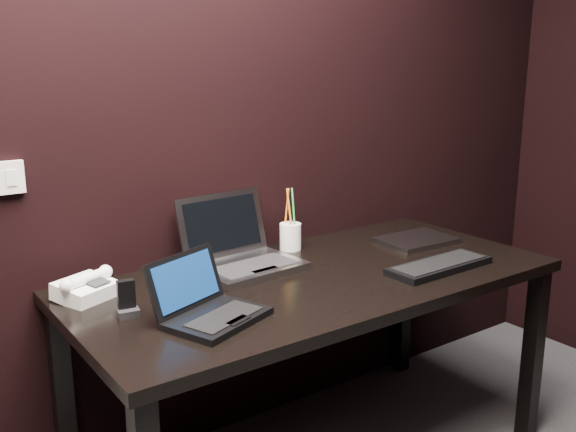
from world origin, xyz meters
TOP-DOWN VIEW (x-y plane):
  - wall_back at (0.00, 1.80)m, footprint 4.00×0.00m
  - desk at (0.30, 1.40)m, footprint 1.70×0.80m
  - netbook at (-0.20, 1.27)m, footprint 0.35×0.33m
  - silver_laptop at (0.13, 1.62)m, footprint 0.39×0.36m
  - ext_keyboard at (0.69, 1.19)m, footprint 0.42×0.15m
  - closed_laptop at (0.88, 1.48)m, footprint 0.31×0.23m
  - desk_phone at (-0.43, 1.64)m, footprint 0.21×0.20m
  - mobile_phone at (-0.38, 1.44)m, footprint 0.07×0.06m
  - pen_cup at (0.40, 1.70)m, footprint 0.11×0.11m

SIDE VIEW (x-z plane):
  - desk at x=0.30m, z-range 0.29..1.03m
  - closed_laptop at x=0.88m, z-range 0.74..0.76m
  - ext_keyboard at x=0.69m, z-range 0.74..0.77m
  - desk_phone at x=-0.43m, z-range 0.73..0.82m
  - netbook at x=-0.20m, z-range 0.69..0.87m
  - mobile_phone at x=-0.38m, z-range 0.73..0.83m
  - silver_laptop at x=0.13m, z-range 0.66..0.91m
  - pen_cup at x=0.40m, z-range 0.67..0.92m
  - wall_back at x=0.00m, z-range -0.70..3.30m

